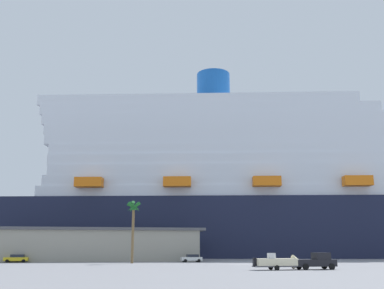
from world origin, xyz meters
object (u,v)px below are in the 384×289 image
Objects in this scene: cruise_ship at (287,194)px; small_boat_on_trailer at (281,262)px; palm_tree at (134,213)px; parked_car_white_van at (192,258)px; parked_car_yellow_taxi at (16,258)px; pickup_truck at (316,261)px.

cruise_ship is 86.11m from small_boat_on_trailer.
small_boat_on_trailer is at bearing -106.91° from cruise_ship.
cruise_ship reaches higher than small_boat_on_trailer.
palm_tree is 2.61× the size of parked_car_white_van.
cruise_ship is 49.01× the size of parked_car_white_van.
palm_tree is at bearing -15.01° from parked_car_yellow_taxi.
palm_tree is 16.02m from parked_car_white_van.
palm_tree is 26.02m from parked_car_yellow_taxi.
small_boat_on_trailer is 36.28m from parked_car_white_van.
palm_tree reaches higher than parked_car_white_van.
cruise_ship is 85.11m from parked_car_yellow_taxi.
parked_car_white_van is at bearing -126.78° from cruise_ship.
pickup_truck is 60.61m from parked_car_yellow_taxi.
small_boat_on_trailer is 0.63× the size of palm_tree.
palm_tree reaches higher than small_boat_on_trailer.
palm_tree is at bearing -151.65° from parked_car_white_van.
palm_tree is (-26.34, 27.86, 8.49)m from pickup_truck.
cruise_ship reaches higher than pickup_truck.
parked_car_yellow_taxi and parked_car_white_van have the same top height.
pickup_truck is at bearing -103.71° from cruise_ship.
cruise_ship reaches higher than palm_tree.
parked_car_white_van is at bearing 0.05° from parked_car_yellow_taxi.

